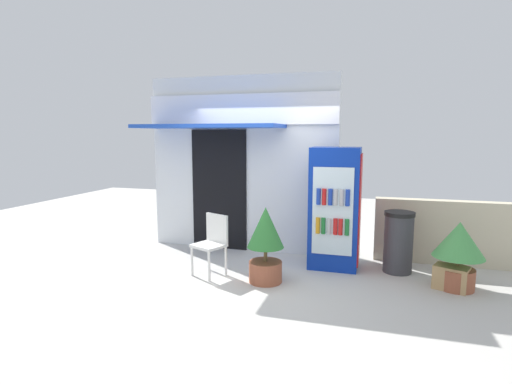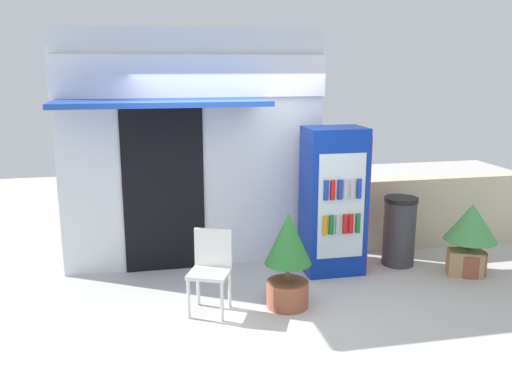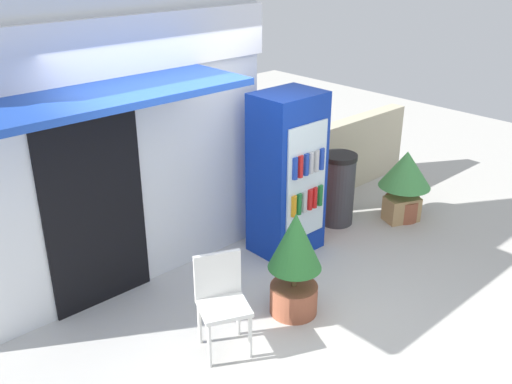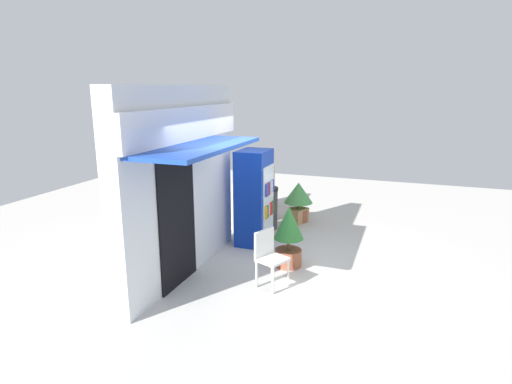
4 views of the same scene
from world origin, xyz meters
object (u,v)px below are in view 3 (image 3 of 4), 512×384
Objects in this scene: drink_cooler at (288,174)px; plastic_chair at (221,296)px; potted_plant_curbside at (405,178)px; trash_bin at (338,189)px; potted_plant_near_shop at (295,259)px; cardboard_box at (401,209)px.

drink_cooler is 1.92m from plastic_chair.
plastic_chair is 3.36m from potted_plant_curbside.
plastic_chair is at bearing -161.35° from trash_bin.
potted_plant_near_shop is (-0.85, -0.93, -0.34)m from drink_cooler.
drink_cooler is 1.05m from trash_bin.
drink_cooler reaches higher than cardboard_box.
cardboard_box is (1.59, -0.50, -0.77)m from drink_cooler.
trash_bin is 0.90m from cardboard_box.
plastic_chair is 3.30m from cardboard_box.
potted_plant_curbside is at bearing 31.18° from cardboard_box.
potted_plant_near_shop reaches higher than cardboard_box.
potted_plant_curbside reaches higher than cardboard_box.
potted_plant_curbside is at bearing -15.28° from drink_cooler.
drink_cooler reaches higher than potted_plant_curbside.
trash_bin is at bearing 18.65° from plastic_chair.
potted_plant_curbside is 0.99× the size of trash_bin.
drink_cooler is 1.84m from cardboard_box.
potted_plant_curbside is at bearing -34.07° from trash_bin.
trash_bin is (-0.72, 0.49, -0.09)m from potted_plant_curbside.
potted_plant_near_shop is at bearing -169.28° from potted_plant_curbside.
trash_bin reaches higher than potted_plant_curbside.
plastic_chair is at bearing -153.15° from drink_cooler.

